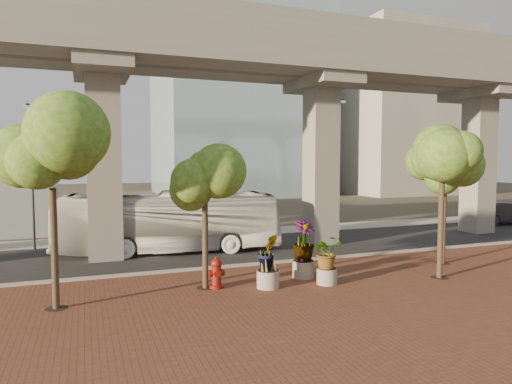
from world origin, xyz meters
name	(u,v)px	position (x,y,z in m)	size (l,w,h in m)	color
ground	(233,258)	(0.00, 0.00, 0.00)	(160.00, 160.00, 0.00)	#3D372C
brick_plaza	(306,305)	(0.00, -8.00, 0.03)	(70.00, 13.00, 0.06)	brown
asphalt_road	(222,250)	(0.00, 2.00, 0.02)	(90.00, 8.00, 0.04)	black
curb_strip	(247,265)	(0.00, -2.00, 0.08)	(70.00, 0.25, 0.16)	#A09D95
far_sidewalk	(198,235)	(0.00, 7.50, 0.03)	(90.00, 3.00, 0.06)	#A09D95
transit_viaduct	(221,116)	(0.00, 2.00, 7.29)	(72.00, 5.60, 12.40)	gray
midrise_block	(400,113)	(38.00, 36.00, 12.00)	(18.00, 16.00, 24.00)	#A9A498
transit_bus	(170,222)	(-2.74, 2.50, 1.62)	(2.73, 11.62, 3.24)	silver
parked_car	(506,214)	(23.22, 4.18, 0.82)	(1.74, 5.01, 1.65)	#222227
fire_hydrant	(216,273)	(-2.29, -5.04, 0.64)	(0.61, 0.54, 1.21)	maroon
planter_front	(327,254)	(1.92, -6.03, 1.24)	(1.76, 1.76, 1.94)	#9F9A8F
planter_right	(304,243)	(1.50, -4.81, 1.49)	(2.20, 2.20, 2.35)	#A9A199
planter_left	(268,255)	(-0.45, -5.70, 1.32)	(1.89, 1.89, 2.08)	#A8A497
street_tree_far_west	(51,152)	(-7.87, -5.53, 5.17)	(3.96, 3.96, 6.93)	#443727
street_tree_near_west	(205,178)	(-2.68, -4.90, 4.24)	(3.23, 3.23, 5.68)	#443727
street_tree_near_east	(443,156)	(6.75, -6.84, 5.09)	(3.58, 3.58, 6.68)	#443727
street_tree_far_east	(445,172)	(8.79, -4.81, 4.36)	(3.46, 3.46, 5.90)	#443727
streetlamp_west	(32,167)	(-9.54, 5.51, 4.55)	(0.39, 1.13, 7.78)	#29292D
streetlamp_east	(334,155)	(9.79, 7.01, 5.30)	(0.45, 1.32, 9.08)	#2D2D32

